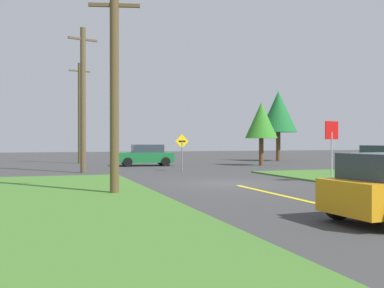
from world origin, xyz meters
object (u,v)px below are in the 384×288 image
at_px(oak_tree_left, 261,121).
at_px(pine_tree_center, 278,112).
at_px(car_approaching_junction, 146,155).
at_px(utility_pole_near, 114,89).
at_px(direction_sign, 182,148).
at_px(utility_pole_mid, 83,99).
at_px(utility_pole_far, 80,112).
at_px(stop_sign, 332,139).
at_px(car_on_crossroad, 381,158).

distance_m(oak_tree_left, pine_tree_center, 8.30).
distance_m(car_approaching_junction, utility_pole_near, 18.74).
relative_size(car_approaching_junction, direction_sign, 1.84).
relative_size(oak_tree_left, pine_tree_center, 0.74).
relative_size(car_approaching_junction, oak_tree_left, 0.88).
bearing_deg(direction_sign, pine_tree_center, 40.07).
bearing_deg(utility_pole_mid, oak_tree_left, 15.61).
relative_size(utility_pole_far, pine_tree_center, 1.29).
xyz_separation_m(stop_sign, direction_sign, (-4.32, 9.40, -0.56)).
distance_m(car_approaching_junction, utility_pole_far, 7.80).
distance_m(utility_pole_far, pine_tree_center, 18.17).
bearing_deg(utility_pole_far, utility_pole_mid, -93.39).
height_order(stop_sign, utility_pole_far, utility_pole_far).
distance_m(car_on_crossroad, utility_pole_mid, 18.81).
bearing_deg(direction_sign, stop_sign, -65.32).
relative_size(utility_pole_near, utility_pole_mid, 0.84).
bearing_deg(car_on_crossroad, pine_tree_center, -5.49).
xyz_separation_m(stop_sign, car_on_crossroad, (7.63, 5.62, -1.20)).
distance_m(car_on_crossroad, utility_pole_near, 19.50).
xyz_separation_m(utility_pole_near, oak_tree_left, (13.61, 15.39, -0.28)).
bearing_deg(pine_tree_center, utility_pole_mid, -151.30).
height_order(utility_pole_mid, utility_pole_far, utility_pole_mid).
relative_size(car_approaching_junction, utility_pole_near, 0.59).
xyz_separation_m(utility_pole_far, oak_tree_left, (13.05, -7.72, -0.90)).
distance_m(car_approaching_junction, direction_sign, 6.80).
height_order(car_on_crossroad, utility_pole_near, utility_pole_near).
relative_size(utility_pole_mid, pine_tree_center, 1.31).
height_order(stop_sign, utility_pole_mid, utility_pole_mid).
bearing_deg(car_on_crossroad, direction_sign, 70.26).
distance_m(utility_pole_mid, direction_sign, 6.73).
bearing_deg(utility_pole_mid, car_approaching_junction, 50.38).
bearing_deg(stop_sign, car_approaching_junction, -84.93).
bearing_deg(stop_sign, oak_tree_left, -116.60).
xyz_separation_m(car_on_crossroad, utility_pole_far, (-17.28, 15.81, 3.54)).
xyz_separation_m(utility_pole_near, pine_tree_center, (18.69, 21.85, 0.88)).
height_order(car_approaching_junction, pine_tree_center, pine_tree_center).
bearing_deg(utility_pole_far, oak_tree_left, -30.61).
relative_size(car_on_crossroad, utility_pole_near, 0.61).
xyz_separation_m(car_approaching_junction, utility_pole_mid, (-5.18, -6.25, 3.62)).
bearing_deg(oak_tree_left, utility_pole_far, 149.39).
bearing_deg(car_approaching_junction, direction_sign, 100.42).
bearing_deg(utility_pole_far, car_approaching_junction, -49.75).
height_order(car_approaching_junction, utility_pole_far, utility_pole_far).
bearing_deg(utility_pole_near, oak_tree_left, 48.52).
height_order(utility_pole_mid, pine_tree_center, utility_pole_mid).
bearing_deg(utility_pole_far, pine_tree_center, -3.99).
bearing_deg(utility_pole_far, utility_pole_near, -91.39).
distance_m(direction_sign, pine_tree_center, 17.02).
bearing_deg(car_approaching_junction, stop_sign, 111.05).
relative_size(stop_sign, utility_pole_near, 0.39).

